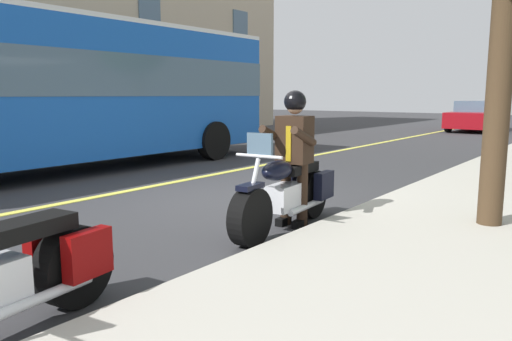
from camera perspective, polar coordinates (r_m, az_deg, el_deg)
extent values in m
plane|color=#333335|center=(7.88, -2.45, -3.53)|extent=(80.00, 80.00, 0.00)
cube|color=#E5DB4C|center=(9.26, -12.00, -1.82)|extent=(60.00, 0.16, 0.01)
cylinder|color=black|center=(5.49, -0.66, -5.47)|extent=(0.68, 0.26, 0.66)
cylinder|color=black|center=(6.81, 6.38, -2.70)|extent=(0.68, 0.26, 0.66)
cube|color=silver|center=(6.14, 3.36, -3.08)|extent=(0.58, 0.33, 0.32)
ellipsoid|color=black|center=(5.90, 2.47, 0.00)|extent=(0.58, 0.33, 0.24)
cube|color=black|center=(6.39, 4.89, 0.29)|extent=(0.72, 0.35, 0.12)
cube|color=black|center=(6.65, 7.93, -1.70)|extent=(0.41, 0.16, 0.36)
cube|color=black|center=(6.84, 4.56, -1.35)|extent=(0.41, 0.16, 0.36)
cylinder|color=silver|center=(5.44, -0.55, -2.67)|extent=(0.35, 0.08, 0.76)
cylinder|color=silver|center=(5.51, 0.33, 1.69)|extent=(0.09, 0.60, 0.04)
cube|color=black|center=(5.41, -0.67, -1.87)|extent=(0.37, 0.19, 0.06)
cylinder|color=silver|center=(6.36, 5.92, -4.16)|extent=(0.90, 0.17, 0.08)
cube|color=slate|center=(5.52, 0.44, 2.95)|extent=(0.07, 0.32, 0.28)
cylinder|color=black|center=(6.30, 5.41, -2.79)|extent=(0.14, 0.14, 0.84)
cube|color=black|center=(6.34, 5.12, -6.16)|extent=(0.27, 0.13, 0.10)
cylinder|color=black|center=(6.41, 3.49, -2.57)|extent=(0.14, 0.14, 0.84)
cube|color=black|center=(6.44, 3.21, -5.89)|extent=(0.27, 0.13, 0.10)
cube|color=black|center=(6.25, 4.52, 3.62)|extent=(0.36, 0.43, 0.60)
cube|color=#B28C14|center=(6.12, 3.82, 3.13)|extent=(0.03, 0.07, 0.44)
cylinder|color=black|center=(5.99, 5.60, 3.95)|extent=(0.56, 0.15, 0.28)
cylinder|color=black|center=(6.20, 1.95, 4.15)|extent=(0.56, 0.15, 0.28)
sphere|color=tan|center=(6.23, 4.57, 7.56)|extent=(0.22, 0.22, 0.22)
sphere|color=black|center=(6.23, 4.57, 8.02)|extent=(0.28, 0.28, 0.28)
cylinder|color=black|center=(4.24, -20.40, -10.38)|extent=(0.68, 0.29, 0.66)
cube|color=black|center=(3.89, -25.21, -6.09)|extent=(0.73, 0.38, 0.12)
cube|color=#720505|center=(4.00, -18.99, -9.18)|extent=(0.41, 0.18, 0.36)
cube|color=#720505|center=(4.33, -22.94, -8.05)|extent=(0.41, 0.18, 0.36)
cylinder|color=silver|center=(3.89, -23.92, -13.47)|extent=(0.90, 0.21, 0.08)
cube|color=blue|center=(11.40, -22.09, 8.64)|extent=(11.00, 2.50, 2.85)
cube|color=slate|center=(11.41, -22.19, 10.27)|extent=(11.04, 2.52, 0.90)
cube|color=slate|center=(14.98, -3.50, 10.02)|extent=(0.06, 2.40, 1.90)
cube|color=white|center=(11.51, -22.54, 15.99)|extent=(11.00, 2.50, 0.10)
cylinder|color=black|center=(14.54, -11.97, 3.96)|extent=(1.00, 0.30, 1.00)
cylinder|color=black|center=(12.82, -4.93, 3.49)|extent=(1.00, 0.30, 1.00)
cube|color=maroon|center=(25.22, 24.31, 5.47)|extent=(4.60, 1.80, 0.70)
cube|color=slate|center=(25.40, 24.49, 6.72)|extent=(2.40, 1.60, 0.60)
cylinder|color=black|center=(23.63, 25.47, 4.66)|extent=(0.64, 0.22, 0.64)
cylinder|color=black|center=(24.04, 21.50, 4.96)|extent=(0.64, 0.22, 0.64)
cylinder|color=black|center=(26.47, 26.80, 4.93)|extent=(0.64, 0.22, 0.64)
cylinder|color=black|center=(26.84, 23.22, 5.20)|extent=(0.64, 0.22, 0.64)
cylinder|color=#42301E|center=(6.37, 26.50, 9.30)|extent=(0.28, 0.28, 3.38)
cube|color=slate|center=(25.19, -1.79, 9.54)|extent=(1.10, 0.06, 1.60)
cube|color=slate|center=(21.00, -12.01, 9.50)|extent=(1.10, 0.06, 1.60)
cube|color=slate|center=(17.76, -26.54, 8.93)|extent=(1.10, 0.06, 1.60)
cube|color=slate|center=(25.40, -1.83, 16.32)|extent=(1.10, 0.06, 1.60)
cube|color=slate|center=(21.26, -12.28, 17.60)|extent=(1.10, 0.06, 1.60)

